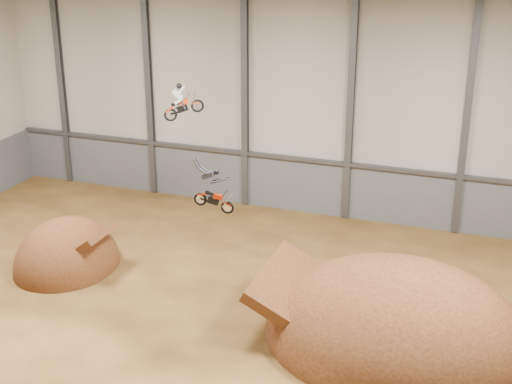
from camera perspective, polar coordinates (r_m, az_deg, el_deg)
floor at (r=33.37m, az=-4.40°, el=-10.68°), size 40.00×40.00×0.00m
back_wall at (r=43.79m, az=3.33°, el=7.09°), size 40.00×0.10×14.00m
ceiling at (r=28.64m, az=-5.20°, el=13.92°), size 40.00×40.00×0.00m
lower_band_back at (r=45.24m, az=3.15°, el=0.59°), size 39.80×0.18×3.50m
steel_rail at (r=44.51m, az=3.14°, el=2.70°), size 39.80×0.35×0.20m
steel_column_0 at (r=50.75m, az=-15.29°, el=8.32°), size 0.40×0.36×13.90m
steel_column_1 at (r=47.32m, az=-8.55°, el=7.94°), size 0.40×0.36×13.90m
steel_column_2 at (r=44.63m, az=-0.89°, el=7.39°), size 0.40×0.36×13.90m
steel_column_3 at (r=42.81m, az=7.56°, el=6.62°), size 0.40×0.36×13.90m
steel_column_4 at (r=41.99m, az=16.51°, el=5.65°), size 0.40×0.36×13.90m
takeoff_ramp at (r=39.91m, az=-14.83°, el=-5.76°), size 5.35×6.18×5.35m
landing_ramp at (r=33.02m, az=11.04°, el=-11.42°), size 11.77×10.41×6.79m
fmx_rider_a at (r=37.21m, az=-5.66°, el=7.48°), size 2.66×1.98×2.46m
fmx_rider_b at (r=33.08m, az=-3.53°, el=0.42°), size 3.08×0.98×2.74m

